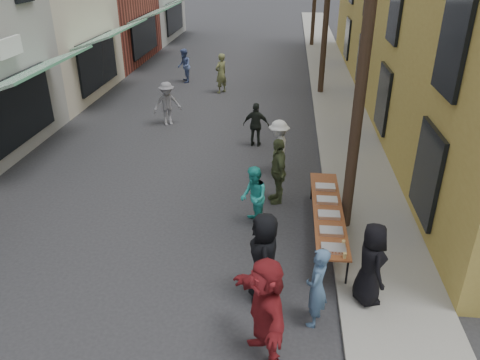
% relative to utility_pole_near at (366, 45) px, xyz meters
% --- Properties ---
extents(ground, '(120.00, 120.00, 0.00)m').
position_rel_utility_pole_near_xyz_m(ground, '(-4.30, -3.00, -4.50)').
color(ground, '#28282B').
rests_on(ground, ground).
extents(sidewalk, '(2.20, 60.00, 0.10)m').
position_rel_utility_pole_near_xyz_m(sidewalk, '(0.70, 12.00, -4.45)').
color(sidewalk, gray).
rests_on(sidewalk, ground).
extents(utility_pole_near, '(0.26, 0.26, 9.00)m').
position_rel_utility_pole_near_xyz_m(utility_pole_near, '(0.00, 0.00, 0.00)').
color(utility_pole_near, '#2D2116').
rests_on(utility_pole_near, ground).
extents(serving_table, '(0.70, 4.00, 0.75)m').
position_rel_utility_pole_near_xyz_m(serving_table, '(-0.50, -0.47, -3.79)').
color(serving_table, brown).
rests_on(serving_table, ground).
extents(catering_tray_sausage, '(0.50, 0.33, 0.08)m').
position_rel_utility_pole_near_xyz_m(catering_tray_sausage, '(-0.50, -2.12, -3.71)').
color(catering_tray_sausage, maroon).
rests_on(catering_tray_sausage, serving_table).
extents(catering_tray_foil_b, '(0.50, 0.33, 0.08)m').
position_rel_utility_pole_near_xyz_m(catering_tray_foil_b, '(-0.50, -1.47, -3.71)').
color(catering_tray_foil_b, '#B2B2B7').
rests_on(catering_tray_foil_b, serving_table).
extents(catering_tray_buns, '(0.50, 0.33, 0.08)m').
position_rel_utility_pole_near_xyz_m(catering_tray_buns, '(-0.50, -0.77, -3.71)').
color(catering_tray_buns, tan).
rests_on(catering_tray_buns, serving_table).
extents(catering_tray_foil_d, '(0.50, 0.33, 0.08)m').
position_rel_utility_pole_near_xyz_m(catering_tray_foil_d, '(-0.50, -0.07, -3.71)').
color(catering_tray_foil_d, '#B2B2B7').
rests_on(catering_tray_foil_d, serving_table).
extents(catering_tray_buns_end, '(0.50, 0.33, 0.08)m').
position_rel_utility_pole_near_xyz_m(catering_tray_buns_end, '(-0.50, 0.63, -3.71)').
color(catering_tray_buns_end, tan).
rests_on(catering_tray_buns_end, serving_table).
extents(condiment_jar_a, '(0.07, 0.07, 0.08)m').
position_rel_utility_pole_near_xyz_m(condiment_jar_a, '(-0.72, -2.42, -3.71)').
color(condiment_jar_a, '#A57F26').
rests_on(condiment_jar_a, serving_table).
extents(condiment_jar_b, '(0.07, 0.07, 0.08)m').
position_rel_utility_pole_near_xyz_m(condiment_jar_b, '(-0.72, -2.32, -3.71)').
color(condiment_jar_b, '#A57F26').
rests_on(condiment_jar_b, serving_table).
extents(condiment_jar_c, '(0.07, 0.07, 0.08)m').
position_rel_utility_pole_near_xyz_m(condiment_jar_c, '(-0.72, -2.22, -3.71)').
color(condiment_jar_c, '#A57F26').
rests_on(condiment_jar_c, serving_table).
extents(cup_stack, '(0.08, 0.08, 0.12)m').
position_rel_utility_pole_near_xyz_m(cup_stack, '(-0.30, -2.37, -3.69)').
color(cup_stack, tan).
rests_on(cup_stack, serving_table).
extents(guest_front_a, '(0.73, 1.00, 1.90)m').
position_rel_utility_pole_near_xyz_m(guest_front_a, '(-1.89, -2.80, -3.55)').
color(guest_front_a, black).
rests_on(guest_front_a, ground).
extents(guest_front_b, '(0.55, 0.68, 1.63)m').
position_rel_utility_pole_near_xyz_m(guest_front_b, '(-0.90, -3.42, -3.68)').
color(guest_front_b, '#466688').
rests_on(guest_front_b, ground).
extents(guest_front_c, '(0.81, 0.92, 1.59)m').
position_rel_utility_pole_near_xyz_m(guest_front_c, '(-2.30, -0.11, -3.70)').
color(guest_front_c, '#2AB0A5').
rests_on(guest_front_c, ground).
extents(guest_front_d, '(0.65, 1.12, 1.73)m').
position_rel_utility_pole_near_xyz_m(guest_front_d, '(-1.77, 2.96, -3.63)').
color(guest_front_d, silver).
rests_on(guest_front_d, ground).
extents(guest_front_e, '(0.73, 1.17, 1.85)m').
position_rel_utility_pole_near_xyz_m(guest_front_e, '(-1.74, 1.20, -3.58)').
color(guest_front_e, '#4B5632').
rests_on(guest_front_e, ground).
extents(guest_queue_back, '(1.28, 1.91, 1.98)m').
position_rel_utility_pole_near_xyz_m(guest_queue_back, '(-1.79, -4.29, -3.51)').
color(guest_queue_back, maroon).
rests_on(guest_queue_back, ground).
extents(server, '(0.72, 0.94, 1.72)m').
position_rel_utility_pole_near_xyz_m(server, '(0.13, -2.79, -3.54)').
color(server, black).
rests_on(server, sidewalk).
extents(passerby_left, '(1.27, 1.07, 1.71)m').
position_rel_utility_pole_near_xyz_m(passerby_left, '(-6.22, 7.00, -3.65)').
color(passerby_left, slate).
rests_on(passerby_left, ground).
extents(passerby_mid, '(0.94, 0.46, 1.56)m').
position_rel_utility_pole_near_xyz_m(passerby_mid, '(-2.61, 5.16, -3.72)').
color(passerby_mid, black).
rests_on(passerby_mid, ground).
extents(passerby_right, '(0.76, 0.81, 1.87)m').
position_rel_utility_pole_near_xyz_m(passerby_right, '(-4.75, 11.69, -3.57)').
color(passerby_right, olive).
rests_on(passerby_right, ground).
extents(passerby_far, '(0.83, 0.96, 1.70)m').
position_rel_utility_pole_near_xyz_m(passerby_far, '(-6.89, 13.40, -3.65)').
color(passerby_far, '#50639B').
rests_on(passerby_far, ground).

